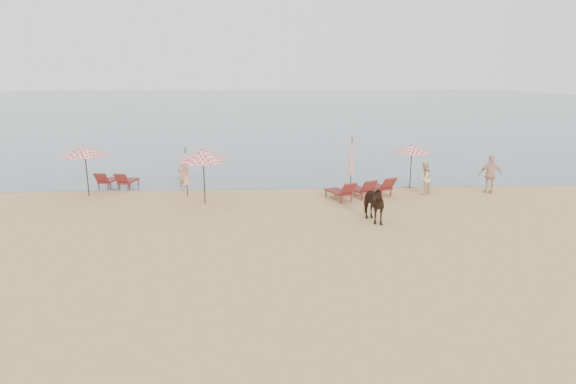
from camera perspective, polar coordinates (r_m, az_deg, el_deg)
The scene contains 13 objects.
ground at distance 14.73m, azimuth 1.04°, elevation -8.88°, with size 120.00×120.00×0.00m, color tan.
sea at distance 93.71m, azimuth -2.46°, elevation 10.47°, with size 160.00×140.00×0.06m, color #51606B.
lounger_cluster_left at distance 25.89m, azimuth -19.66°, elevation 1.33°, with size 1.92×1.87×0.60m.
lounger_cluster_right at distance 22.76m, azimuth 8.72°, elevation 0.42°, with size 3.40×2.81×0.65m.
umbrella_open_left_a at distance 24.35m, azimuth -22.97°, elevation 4.56°, with size 2.15×2.15×2.45m.
umbrella_open_left_b at distance 21.51m, azimuth -10.03°, elevation 4.40°, with size 2.01×2.05×2.57m.
umbrella_open_right at distance 24.89m, azimuth 14.49°, elevation 4.96°, with size 1.83×1.83×2.23m.
umbrella_closed_left at distance 23.03m, azimuth -12.00°, elevation 3.01°, with size 0.29×0.29×2.37m.
umbrella_closed_right at distance 24.68m, azimuth 7.54°, elevation 4.23°, with size 0.32×0.32×2.59m.
cow at distance 19.10m, azimuth 9.81°, elevation -1.32°, with size 0.81×1.77×1.50m, color black.
beachgoer_left at distance 24.45m, azimuth -12.39°, elevation 1.92°, with size 0.55×0.36×1.50m, color tan.
beachgoer_right_a at distance 24.05m, azimuth 15.85°, elevation 1.57°, with size 0.75×0.59×1.55m, color #E1B78C.
beachgoer_right_b at distance 25.26m, azimuth 22.88°, elevation 1.94°, with size 1.09×0.45×1.86m, color tan.
Camera 1 is at (-0.98, -13.53, 5.72)m, focal length 30.00 mm.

